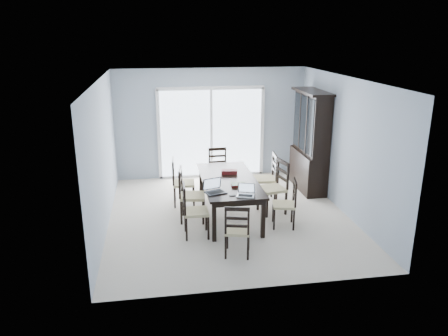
{
  "coord_description": "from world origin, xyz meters",
  "views": [
    {
      "loc": [
        -1.32,
        -7.62,
        3.39
      ],
      "look_at": [
        -0.09,
        0.0,
        0.97
      ],
      "focal_mm": 35.0,
      "sensor_mm": 36.0,
      "label": 1
    }
  ],
  "objects_px": {
    "cell_phone": "(232,195)",
    "chair_right_far": "(269,172)",
    "laptop_dark": "(216,190)",
    "game_box": "(229,172)",
    "dining_table": "(229,183)",
    "chair_left_far": "(179,177)",
    "chair_end_near": "(237,225)",
    "hot_tub": "(169,148)",
    "chair_left_mid": "(187,189)",
    "laptop_silver": "(246,193)",
    "chair_left_near": "(191,205)",
    "chair_end_far": "(218,165)",
    "china_hutch": "(310,142)",
    "chair_right_near": "(289,198)",
    "chair_right_mid": "(277,181)"
  },
  "relations": [
    {
      "from": "laptop_silver",
      "to": "chair_right_far",
      "type": "bearing_deg",
      "value": 80.77
    },
    {
      "from": "chair_left_mid",
      "to": "laptop_dark",
      "type": "distance_m",
      "value": 0.8
    },
    {
      "from": "game_box",
      "to": "cell_phone",
      "type": "bearing_deg",
      "value": -97.12
    },
    {
      "from": "china_hutch",
      "to": "chair_left_near",
      "type": "distance_m",
      "value": 3.48
    },
    {
      "from": "laptop_dark",
      "to": "chair_right_mid",
      "type": "bearing_deg",
      "value": 12.13
    },
    {
      "from": "chair_left_near",
      "to": "dining_table",
      "type": "bearing_deg",
      "value": 134.38
    },
    {
      "from": "chair_end_near",
      "to": "chair_end_far",
      "type": "bearing_deg",
      "value": 101.02
    },
    {
      "from": "chair_right_far",
      "to": "chair_end_near",
      "type": "xyz_separation_m",
      "value": [
        -1.1,
        -2.25,
        -0.08
      ]
    },
    {
      "from": "chair_end_near",
      "to": "cell_phone",
      "type": "relative_size",
      "value": 9.89
    },
    {
      "from": "laptop_silver",
      "to": "chair_left_near",
      "type": "bearing_deg",
      "value": -173.24
    },
    {
      "from": "chair_left_mid",
      "to": "game_box",
      "type": "relative_size",
      "value": 3.89
    },
    {
      "from": "china_hutch",
      "to": "game_box",
      "type": "bearing_deg",
      "value": -154.32
    },
    {
      "from": "dining_table",
      "to": "chair_end_far",
      "type": "height_order",
      "value": "chair_end_far"
    },
    {
      "from": "laptop_silver",
      "to": "cell_phone",
      "type": "xyz_separation_m",
      "value": [
        -0.21,
        0.05,
        -0.04
      ]
    },
    {
      "from": "chair_end_near",
      "to": "cell_phone",
      "type": "distance_m",
      "value": 0.75
    },
    {
      "from": "chair_left_near",
      "to": "china_hutch",
      "type": "bearing_deg",
      "value": 126.41
    },
    {
      "from": "laptop_silver",
      "to": "chair_right_near",
      "type": "bearing_deg",
      "value": 37.69
    },
    {
      "from": "dining_table",
      "to": "chair_end_near",
      "type": "distance_m",
      "value": 1.6
    },
    {
      "from": "chair_left_near",
      "to": "chair_left_mid",
      "type": "xyz_separation_m",
      "value": [
        -0.01,
        0.68,
        0.05
      ]
    },
    {
      "from": "laptop_dark",
      "to": "game_box",
      "type": "xyz_separation_m",
      "value": [
        0.41,
        1.0,
        -0.02
      ]
    },
    {
      "from": "cell_phone",
      "to": "game_box",
      "type": "height_order",
      "value": "game_box"
    },
    {
      "from": "chair_left_mid",
      "to": "laptop_dark",
      "type": "bearing_deg",
      "value": 43.62
    },
    {
      "from": "chair_left_far",
      "to": "hot_tub",
      "type": "height_order",
      "value": "chair_left_far"
    },
    {
      "from": "chair_right_near",
      "to": "chair_right_far",
      "type": "relative_size",
      "value": 0.87
    },
    {
      "from": "dining_table",
      "to": "chair_left_far",
      "type": "bearing_deg",
      "value": 140.53
    },
    {
      "from": "china_hutch",
      "to": "game_box",
      "type": "relative_size",
      "value": 7.27
    },
    {
      "from": "game_box",
      "to": "chair_end_near",
      "type": "bearing_deg",
      "value": -96.0
    },
    {
      "from": "chair_left_far",
      "to": "chair_end_far",
      "type": "bearing_deg",
      "value": 134.12
    },
    {
      "from": "chair_left_far",
      "to": "cell_phone",
      "type": "bearing_deg",
      "value": 30.13
    },
    {
      "from": "chair_end_near",
      "to": "laptop_dark",
      "type": "xyz_separation_m",
      "value": [
        -0.21,
        0.9,
        0.27
      ]
    },
    {
      "from": "dining_table",
      "to": "chair_left_far",
      "type": "xyz_separation_m",
      "value": [
        -0.89,
        0.74,
        -0.08
      ]
    },
    {
      "from": "chair_right_far",
      "to": "chair_end_far",
      "type": "xyz_separation_m",
      "value": [
        -0.93,
        0.86,
        -0.05
      ]
    },
    {
      "from": "chair_end_near",
      "to": "laptop_silver",
      "type": "relative_size",
      "value": 3.01
    },
    {
      "from": "dining_table",
      "to": "chair_left_far",
      "type": "relative_size",
      "value": 1.97
    },
    {
      "from": "hot_tub",
      "to": "chair_end_near",
      "type": "bearing_deg",
      "value": -80.72
    },
    {
      "from": "chair_end_far",
      "to": "chair_right_far",
      "type": "bearing_deg",
      "value": 135.73
    },
    {
      "from": "china_hutch",
      "to": "chair_left_mid",
      "type": "height_order",
      "value": "china_hutch"
    },
    {
      "from": "china_hutch",
      "to": "cell_phone",
      "type": "bearing_deg",
      "value": -134.86
    },
    {
      "from": "chair_right_far",
      "to": "laptop_silver",
      "type": "distance_m",
      "value": 1.8
    },
    {
      "from": "china_hutch",
      "to": "game_box",
      "type": "height_order",
      "value": "china_hutch"
    },
    {
      "from": "china_hutch",
      "to": "chair_left_far",
      "type": "height_order",
      "value": "china_hutch"
    },
    {
      "from": "chair_left_far",
      "to": "game_box",
      "type": "bearing_deg",
      "value": 69.2
    },
    {
      "from": "chair_right_mid",
      "to": "game_box",
      "type": "distance_m",
      "value": 0.94
    },
    {
      "from": "laptop_dark",
      "to": "cell_phone",
      "type": "distance_m",
      "value": 0.32
    },
    {
      "from": "dining_table",
      "to": "laptop_dark",
      "type": "bearing_deg",
      "value": -116.65
    },
    {
      "from": "chair_right_far",
      "to": "chair_end_near",
      "type": "relative_size",
      "value": 1.15
    },
    {
      "from": "chair_left_mid",
      "to": "chair_left_far",
      "type": "height_order",
      "value": "chair_left_mid"
    },
    {
      "from": "cell_phone",
      "to": "chair_right_far",
      "type": "bearing_deg",
      "value": 53.16
    },
    {
      "from": "chair_left_mid",
      "to": "game_box",
      "type": "xyz_separation_m",
      "value": [
        0.85,
        0.37,
        0.16
      ]
    },
    {
      "from": "chair_left_mid",
      "to": "laptop_silver",
      "type": "height_order",
      "value": "chair_left_mid"
    }
  ]
}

